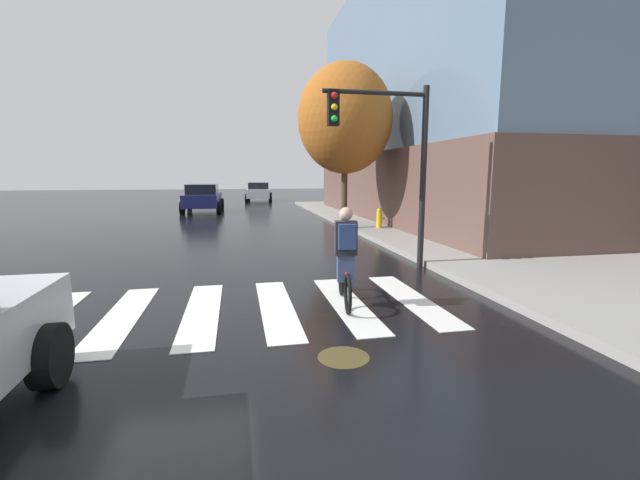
% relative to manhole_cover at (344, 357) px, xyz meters
% --- Properties ---
extents(ground_plane, '(120.00, 120.00, 0.00)m').
position_rel_manhole_cover_xyz_m(ground_plane, '(-2.31, 2.09, -0.00)').
color(ground_plane, black).
extents(sidewalk, '(6.50, 50.00, 0.15)m').
position_rel_manhole_cover_xyz_m(sidewalk, '(6.44, 2.09, 0.07)').
color(sidewalk, gray).
rests_on(sidewalk, ground).
extents(crosswalk_stripes, '(7.84, 3.22, 0.01)m').
position_rel_manhole_cover_xyz_m(crosswalk_stripes, '(-1.83, 2.09, 0.00)').
color(crosswalk_stripes, silver).
rests_on(crosswalk_stripes, ground).
extents(manhole_cover, '(0.64, 0.64, 0.01)m').
position_rel_manhole_cover_xyz_m(manhole_cover, '(0.00, 0.00, 0.00)').
color(manhole_cover, '#473D1E').
rests_on(manhole_cover, ground).
extents(sedan_mid, '(2.35, 4.85, 1.66)m').
position_rel_manhole_cover_xyz_m(sedan_mid, '(-3.21, 21.22, 0.85)').
color(sedan_mid, navy).
rests_on(sedan_mid, ground).
extents(sedan_far, '(2.47, 4.72, 1.58)m').
position_rel_manhole_cover_xyz_m(sedan_far, '(0.66, 30.79, 0.81)').
color(sedan_far, silver).
rests_on(sedan_far, ground).
extents(cyclist, '(0.39, 1.70, 1.69)m').
position_rel_manhole_cover_xyz_m(cyclist, '(0.53, 1.93, 0.84)').
color(cyclist, black).
rests_on(cyclist, ground).
extents(traffic_light_near, '(2.47, 0.28, 4.20)m').
position_rel_manhole_cover_xyz_m(traffic_light_near, '(2.22, 4.43, 2.86)').
color(traffic_light_near, black).
rests_on(traffic_light_near, ground).
extents(fire_hydrant, '(0.33, 0.22, 0.78)m').
position_rel_manhole_cover_xyz_m(fire_hydrant, '(4.25, 10.72, 0.53)').
color(fire_hydrant, gold).
rests_on(fire_hydrant, sidewalk).
extents(street_tree_near, '(3.58, 3.58, 6.37)m').
position_rel_manhole_cover_xyz_m(street_tree_near, '(2.90, 11.02, 4.30)').
color(street_tree_near, '#4C3823').
rests_on(street_tree_near, ground).
extents(corner_building, '(19.37, 19.37, 11.54)m').
position_rel_manhole_cover_xyz_m(corner_building, '(14.44, 13.99, 5.72)').
color(corner_building, brown).
rests_on(corner_building, ground).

